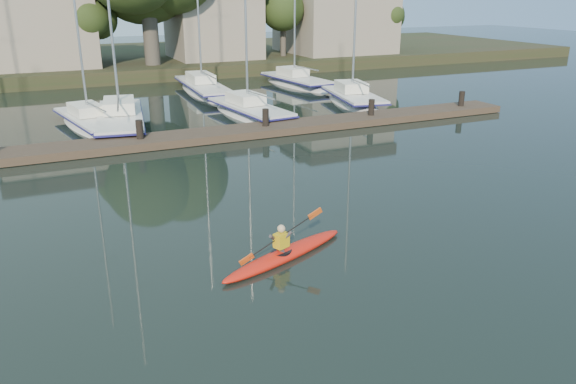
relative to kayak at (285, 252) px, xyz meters
name	(u,v)px	position (x,y,z in m)	size (l,w,h in m)	color
ground	(368,266)	(1.73, -1.28, -0.16)	(160.00, 160.00, 0.00)	black
kayak	(285,252)	(0.00, 0.00, 0.00)	(4.16, 2.07, 1.36)	red
dock	(206,135)	(1.73, 12.72, 0.04)	(34.00, 2.00, 1.80)	#483429
sailboat_1	(91,131)	(-2.89, 17.56, -0.34)	(3.44, 8.21, 13.05)	silver
sailboat_2	(121,130)	(-1.46, 17.14, -0.37)	(3.74, 9.97, 16.12)	silver
sailboat_3	(250,120)	(5.41, 16.70, -0.36)	(3.07, 8.32, 13.10)	silver
sailboat_4	(353,107)	(12.45, 17.43, -0.37)	(3.72, 7.89, 12.90)	silver
sailboat_6	(203,96)	(5.26, 25.16, -0.36)	(2.60, 10.45, 16.49)	silver
sailboat_7	(296,88)	(12.30, 25.28, -0.37)	(3.13, 8.57, 13.51)	silver
shore	(134,32)	(3.34, 39.01, 3.06)	(90.00, 25.25, 12.75)	#222F17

